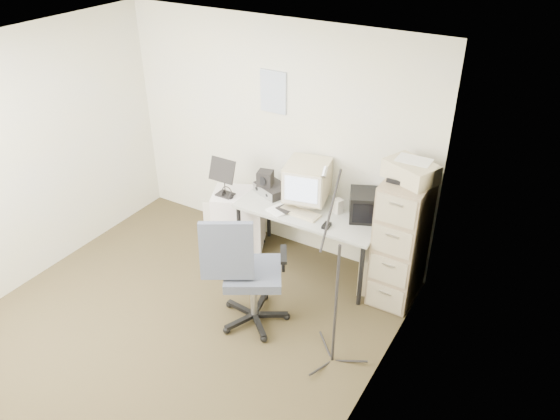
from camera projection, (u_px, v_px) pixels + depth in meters
The scene contains 23 objects.
floor at pixel (178, 327), 5.12m from camera, with size 3.60×3.60×0.01m, color #443821.
ceiling at pixel (144, 61), 3.84m from camera, with size 3.60×3.60×0.01m, color white.
wall_back at pixel (276, 137), 5.81m from camera, with size 3.60×0.02×2.50m, color beige.
wall_left at pixel (20, 164), 5.26m from camera, with size 0.02×3.60×2.50m, color beige.
wall_right at pixel (368, 282), 3.70m from camera, with size 0.02×3.60×2.50m, color beige.
wall_calendar at pixel (273, 92), 5.55m from camera, with size 0.30×0.02×0.44m, color white.
filing_cabinet at pixel (401, 240), 5.20m from camera, with size 0.40×0.60×1.30m, color tan.
printer at pixel (411, 171), 4.82m from camera, with size 0.44×0.30×0.17m, color tan.
desk at pixel (311, 239), 5.73m from camera, with size 1.50×0.70×0.73m, color #A0A28F.
crt_monitor at pixel (307, 184), 5.52m from camera, with size 0.42×0.44×0.46m, color tan.
crt_tv at pixel (365, 205), 5.34m from camera, with size 0.30×0.32×0.28m, color black.
desk_speaker at pixel (338, 206), 5.44m from camera, with size 0.08×0.08×0.15m, color beige.
keyboard at pixel (299, 213), 5.46m from camera, with size 0.43×0.15×0.02m, color tan.
mouse at pixel (327, 226), 5.24m from camera, with size 0.06×0.11×0.03m, color black.
radio_receiver at pixel (272, 189), 5.81m from camera, with size 0.35×0.25×0.10m, color black.
radio_speaker at pixel (265, 178), 5.74m from camera, with size 0.16×0.15×0.16m, color black.
papers at pixel (282, 209), 5.52m from camera, with size 0.20×0.27×0.02m, color white.
pc_tower at pixel (369, 267), 5.57m from camera, with size 0.20×0.45×0.42m, color tan.
office_chair at pixel (253, 271), 4.91m from camera, with size 0.66×0.66×1.15m, color slate.
side_cart at pixel (239, 219), 6.12m from camera, with size 0.54×0.43×0.67m, color white.
music_stand at pixel (224, 177), 5.80m from camera, with size 0.30×0.16×0.44m, color black.
headphones at pixel (227, 194), 5.84m from camera, with size 0.14×0.14×0.03m, color black.
mic_stand at pixel (337, 288), 4.35m from camera, with size 0.02×0.02×1.59m, color black.
Camera 1 is at (2.76, -2.82, 3.56)m, focal length 35.00 mm.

